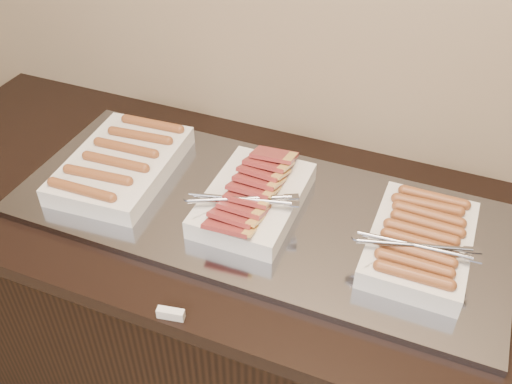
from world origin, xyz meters
TOP-DOWN VIEW (x-y plane):
  - counter at (0.00, 2.13)m, footprint 2.06×0.76m
  - warming_tray at (0.00, 2.13)m, footprint 1.20×0.50m
  - dish_left at (-0.38, 2.13)m, footprint 0.28×0.39m
  - dish_center at (-0.00, 2.13)m, footprint 0.27×0.35m
  - dish_right at (0.40, 2.13)m, footprint 0.27×0.32m
  - label_holder at (-0.04, 1.77)m, footprint 0.06×0.03m

SIDE VIEW (x-z plane):
  - counter at x=0.00m, z-range 0.00..0.90m
  - warming_tray at x=0.00m, z-range 0.90..0.92m
  - label_holder at x=-0.04m, z-range 0.90..0.92m
  - dish_left at x=-0.38m, z-range 0.91..0.98m
  - dish_right at x=0.40m, z-range 0.91..0.99m
  - dish_center at x=0.00m, z-range 0.91..1.00m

